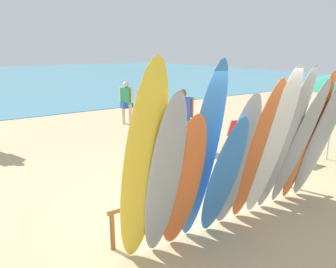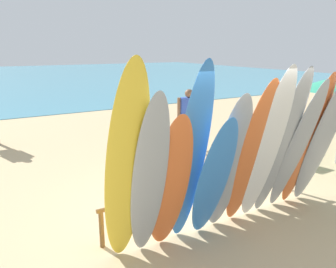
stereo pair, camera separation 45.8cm
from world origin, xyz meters
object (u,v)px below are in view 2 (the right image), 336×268
Objects in this scene: surfboard_grey_11 at (323,138)px; surfboard_blue_4 at (214,180)px; surfboard_blue_3 at (191,158)px; beachgoer_midbeach at (137,100)px; surfboard_yellow_0 at (127,170)px; surfboard_white_7 at (267,148)px; surfboard_orange_6 at (251,155)px; surfboard_rack at (213,187)px; beach_chair_striped at (283,134)px; surfboard_grey_1 at (149,180)px; surfboard_grey_8 at (281,146)px; beachgoer_near_rack at (189,115)px; surfboard_orange_10 at (307,142)px; beach_chair_red at (247,135)px; surfboard_orange_2 at (170,185)px; beach_chair_blue at (285,146)px; surfboard_grey_5 at (228,165)px; surfboard_grey_9 at (297,148)px.

surfboard_blue_4 is at bearing -178.76° from surfboard_grey_11.
beachgoer_midbeach is at bearing 71.24° from surfboard_blue_3.
surfboard_yellow_0 is at bearing 179.94° from surfboard_blue_4.
surfboard_yellow_0 is at bearing 128.74° from beachgoer_midbeach.
surfboard_white_7 is 1.00× the size of surfboard_grey_11.
surfboard_orange_6 is at bearing 1.74° from surfboard_yellow_0.
surfboard_rack is at bearing 106.23° from surfboard_orange_6.
surfboard_rack is 0.96m from surfboard_blue_4.
surfboard_blue_4 is 2.44× the size of beach_chair_striped.
beach_chair_striped is at bearing 31.49° from surfboard_grey_1.
beachgoer_near_rack is at bearing 76.09° from surfboard_grey_8.
surfboard_blue_3 reaches higher than surfboard_orange_10.
surfboard_blue_3 is 4.78m from beachgoer_near_rack.
surfboard_rack is 7.22m from beachgoer_midbeach.
beach_chair_striped is (2.15, -4.90, -0.47)m from beachgoer_midbeach.
surfboard_yellow_0 is 2.29m from surfboard_white_7.
surfboard_grey_8 is 0.99× the size of surfboard_grey_11.
beach_chair_red is (1.22, -4.49, -0.48)m from beachgoer_midbeach.
beachgoer_midbeach is at bearing 69.58° from surfboard_orange_2.
surfboard_white_7 is (0.47, -0.67, 0.79)m from surfboard_rack.
surfboard_grey_11 is (1.57, -0.08, 0.08)m from surfboard_orange_6.
surfboard_blue_4 is 0.81× the size of surfboard_orange_10.
surfboard_grey_11 is (3.30, -0.03, 0.11)m from surfboard_grey_1.
surfboard_yellow_0 is at bearing -178.54° from surfboard_grey_1.
beach_chair_blue is at bearing 21.56° from surfboard_rack.
surfboard_blue_4 is at bearing -163.95° from beach_chair_striped.
surfboard_orange_2 is 0.78× the size of surfboard_white_7.
surfboard_grey_5 is (1.33, 0.08, -0.07)m from surfboard_grey_1.
surfboard_yellow_0 is 1.67× the size of beachgoer_near_rack.
surfboard_orange_10 is at bearing -1.27° from surfboard_orange_6.
surfboard_grey_8 is 1.68× the size of beachgoer_midbeach.
beachgoer_near_rack reaches higher than beach_chair_blue.
surfboard_orange_6 is at bearing 175.70° from surfboard_grey_9.
beach_chair_blue is at bearing 21.93° from surfboard_yellow_0.
beachgoer_midbeach is at bearing 100.67° from beach_chair_blue.
surfboard_grey_9 is at bearing -101.13° from beach_chair_red.
beach_chair_red is at bearing 39.05° from surfboard_blue_3.
surfboard_grey_1 is 2.00m from surfboard_white_7.
surfboard_grey_9 is 0.30m from surfboard_orange_10.
beach_chair_blue is (1.97, 1.90, -0.75)m from surfboard_grey_9.
surfboard_yellow_0 reaches higher than beach_chair_red.
beach_chair_blue is at bearing -32.58° from beachgoer_near_rack.
beachgoer_midbeach is (0.36, 7.57, -0.31)m from surfboard_orange_10.
beach_chair_red is at bearing 39.01° from surfboard_rack.
beach_chair_red is 1.05× the size of beach_chair_blue.
surfboard_grey_11 reaches higher than surfboard_grey_1.
beachgoer_near_rack is at bearing 152.67° from beachgoer_midbeach.
surfboard_orange_10 reaches higher than beachgoer_near_rack.
surfboard_orange_10 is at bearing -97.27° from beach_chair_red.
surfboard_grey_5 is 1.98m from surfboard_grey_11.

